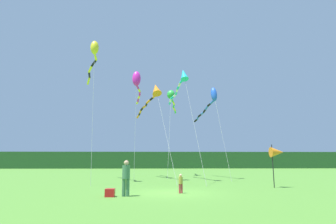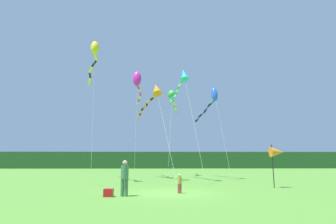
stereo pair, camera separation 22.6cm
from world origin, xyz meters
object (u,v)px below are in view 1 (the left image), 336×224
at_px(person_child, 181,182).
at_px(kite_orange, 154,93).
at_px(kite_yellow, 94,55).
at_px(person_adult, 126,176).
at_px(kite_magenta, 137,82).
at_px(banner_flag_pole, 277,152).
at_px(kite_green, 171,97).
at_px(cooler_box, 110,193).
at_px(kite_blue, 211,100).
at_px(kite_cyan, 181,80).

bearing_deg(person_child, kite_orange, 100.34).
distance_m(kite_yellow, kite_orange, 6.56).
bearing_deg(kite_orange, kite_yellow, -158.97).
height_order(person_adult, kite_yellow, kite_yellow).
bearing_deg(kite_magenta, person_child, -73.36).
height_order(banner_flag_pole, kite_green, kite_green).
bearing_deg(cooler_box, banner_flag_pole, 21.36).
relative_size(cooler_box, banner_flag_pole, 0.16).
height_order(kite_blue, kite_magenta, kite_magenta).
distance_m(banner_flag_pole, kite_magenta, 16.04).
height_order(kite_blue, kite_orange, kite_orange).
relative_size(kite_yellow, kite_magenta, 1.10).
xyz_separation_m(cooler_box, kite_cyan, (4.60, 10.05, 9.08)).
distance_m(kite_yellow, kite_green, 11.48).
bearing_deg(cooler_box, kite_cyan, 65.43).
xyz_separation_m(kite_blue, kite_magenta, (-7.75, 0.67, 2.09)).
bearing_deg(kite_green, person_adult, -100.52).
xyz_separation_m(person_adult, kite_yellow, (-4.24, 8.86, 10.23)).
distance_m(cooler_box, banner_flag_pole, 11.66).
relative_size(person_adult, kite_orange, 0.18).
height_order(person_adult, kite_blue, kite_blue).
relative_size(kite_blue, kite_magenta, 0.83).
bearing_deg(person_child, kite_yellow, 133.28).
xyz_separation_m(banner_flag_pole, kite_magenta, (-10.55, 9.29, 7.72)).
relative_size(person_adult, kite_cyan, 0.18).
bearing_deg(kite_blue, person_adult, -119.20).
bearing_deg(kite_cyan, person_adult, -111.01).
xyz_separation_m(person_child, kite_yellow, (-7.20, 7.65, 10.66)).
height_order(kite_yellow, kite_magenta, kite_yellow).
bearing_deg(kite_cyan, kite_magenta, 142.66).
height_order(banner_flag_pole, kite_blue, kite_blue).
bearing_deg(kite_orange, person_child, -79.66).
xyz_separation_m(cooler_box, kite_green, (4.01, 17.50, 9.22)).
bearing_deg(kite_magenta, kite_blue, -4.92).
bearing_deg(kite_yellow, kite_blue, 18.60).
distance_m(kite_yellow, kite_blue, 12.39).
height_order(person_adult, banner_flag_pole, banner_flag_pole).
height_order(person_child, banner_flag_pole, banner_flag_pole).
relative_size(person_child, banner_flag_pole, 0.37).
bearing_deg(kite_yellow, kite_magenta, 51.38).
height_order(person_adult, cooler_box, person_adult).
distance_m(person_adult, kite_blue, 16.10).
relative_size(kite_cyan, kite_orange, 1.00).
bearing_deg(banner_flag_pole, cooler_box, -158.64).
bearing_deg(kite_magenta, banner_flag_pole, -41.39).
distance_m(person_adult, kite_cyan, 13.46).
xyz_separation_m(kite_yellow, kite_orange, (5.43, 2.09, -3.03)).
bearing_deg(cooler_box, kite_orange, 79.92).
height_order(kite_green, kite_orange, kite_green).
bearing_deg(banner_flag_pole, kite_magenta, 138.61).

